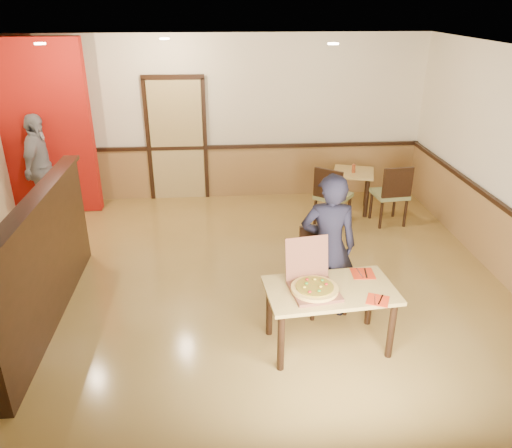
{
  "coord_description": "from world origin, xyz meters",
  "views": [
    {
      "loc": [
        -0.1,
        -5.08,
        3.32
      ],
      "look_at": [
        0.3,
        0.0,
        1.0
      ],
      "focal_mm": 35.0,
      "sensor_mm": 36.0,
      "label": 1
    }
  ],
  "objects_px": {
    "side_table": "(353,181)",
    "pizza_box": "(313,285)",
    "diner": "(328,247)",
    "passerby": "(40,167)",
    "side_chair_right": "(392,192)",
    "condiment": "(354,168)",
    "main_table": "(330,298)",
    "diner_chair": "(322,265)",
    "side_chair_left": "(331,194)"
  },
  "relations": [
    {
      "from": "side_chair_right",
      "to": "passerby",
      "type": "relative_size",
      "value": 0.58
    },
    {
      "from": "diner_chair",
      "to": "side_chair_right",
      "type": "xyz_separation_m",
      "value": [
        1.54,
        2.17,
        0.01
      ]
    },
    {
      "from": "side_table",
      "to": "diner",
      "type": "bearing_deg",
      "value": -109.82
    },
    {
      "from": "main_table",
      "to": "side_table",
      "type": "distance_m",
      "value": 3.73
    },
    {
      "from": "passerby",
      "to": "condiment",
      "type": "xyz_separation_m",
      "value": [
        5.03,
        -0.17,
        -0.09
      ]
    },
    {
      "from": "diner",
      "to": "condiment",
      "type": "height_order",
      "value": "diner"
    },
    {
      "from": "side_table",
      "to": "diner_chair",
      "type": "bearing_deg",
      "value": -111.17
    },
    {
      "from": "diner",
      "to": "side_table",
      "type": "bearing_deg",
      "value": -105.25
    },
    {
      "from": "diner",
      "to": "pizza_box",
      "type": "distance_m",
      "value": 0.68
    },
    {
      "from": "passerby",
      "to": "diner_chair",
      "type": "bearing_deg",
      "value": -123.46
    },
    {
      "from": "passerby",
      "to": "main_table",
      "type": "bearing_deg",
      "value": -130.43
    },
    {
      "from": "side_chair_left",
      "to": "passerby",
      "type": "distance_m",
      "value": 4.62
    },
    {
      "from": "side_chair_left",
      "to": "diner",
      "type": "distance_m",
      "value": 2.43
    },
    {
      "from": "main_table",
      "to": "diner",
      "type": "relative_size",
      "value": 0.8
    },
    {
      "from": "main_table",
      "to": "side_table",
      "type": "bearing_deg",
      "value": 66.63
    },
    {
      "from": "diner",
      "to": "side_chair_left",
      "type": "bearing_deg",
      "value": -99.05
    },
    {
      "from": "diner_chair",
      "to": "diner",
      "type": "bearing_deg",
      "value": -92.77
    },
    {
      "from": "diner",
      "to": "passerby",
      "type": "xyz_separation_m",
      "value": [
        -3.99,
        3.06,
        0.01
      ]
    },
    {
      "from": "diner_chair",
      "to": "condiment",
      "type": "xyz_separation_m",
      "value": [
        1.06,
        2.74,
        0.23
      ]
    },
    {
      "from": "side_chair_right",
      "to": "side_chair_left",
      "type": "bearing_deg",
      "value": -6.85
    },
    {
      "from": "side_chair_right",
      "to": "diner_chair",
      "type": "bearing_deg",
      "value": 48.81
    },
    {
      "from": "side_table",
      "to": "condiment",
      "type": "xyz_separation_m",
      "value": [
        -0.02,
        -0.06,
        0.24
      ]
    },
    {
      "from": "diner",
      "to": "pizza_box",
      "type": "relative_size",
      "value": 2.87
    },
    {
      "from": "diner_chair",
      "to": "side_table",
      "type": "xyz_separation_m",
      "value": [
        1.08,
        2.8,
        -0.01
      ]
    },
    {
      "from": "main_table",
      "to": "passerby",
      "type": "bearing_deg",
      "value": 131.5
    },
    {
      "from": "main_table",
      "to": "side_chair_left",
      "type": "relative_size",
      "value": 1.37
    },
    {
      "from": "side_table",
      "to": "pizza_box",
      "type": "bearing_deg",
      "value": -110.59
    },
    {
      "from": "side_chair_right",
      "to": "pizza_box",
      "type": "distance_m",
      "value": 3.45
    },
    {
      "from": "diner_chair",
      "to": "condiment",
      "type": "height_order",
      "value": "diner_chair"
    },
    {
      "from": "diner_chair",
      "to": "side_table",
      "type": "distance_m",
      "value": 3.0
    },
    {
      "from": "side_table",
      "to": "passerby",
      "type": "bearing_deg",
      "value": 178.71
    },
    {
      "from": "diner_chair",
      "to": "passerby",
      "type": "height_order",
      "value": "passerby"
    },
    {
      "from": "side_chair_right",
      "to": "side_table",
      "type": "relative_size",
      "value": 1.24
    },
    {
      "from": "diner_chair",
      "to": "side_table",
      "type": "bearing_deg",
      "value": 58.26
    },
    {
      "from": "side_chair_left",
      "to": "side_chair_right",
      "type": "distance_m",
      "value": 0.95
    },
    {
      "from": "pizza_box",
      "to": "side_chair_right",
      "type": "bearing_deg",
      "value": 50.04
    },
    {
      "from": "side_table",
      "to": "pizza_box",
      "type": "xyz_separation_m",
      "value": [
        -1.34,
        -3.56,
        0.22
      ]
    },
    {
      "from": "main_table",
      "to": "diner",
      "type": "height_order",
      "value": "diner"
    },
    {
      "from": "pizza_box",
      "to": "condiment",
      "type": "distance_m",
      "value": 3.74
    },
    {
      "from": "main_table",
      "to": "diner",
      "type": "xyz_separation_m",
      "value": [
        0.1,
        0.6,
        0.26
      ]
    },
    {
      "from": "side_table",
      "to": "condiment",
      "type": "distance_m",
      "value": 0.25
    },
    {
      "from": "diner_chair",
      "to": "pizza_box",
      "type": "xyz_separation_m",
      "value": [
        -0.26,
        -0.77,
        0.21
      ]
    },
    {
      "from": "diner_chair",
      "to": "side_chair_right",
      "type": "height_order",
      "value": "side_chair_right"
    },
    {
      "from": "side_chair_right",
      "to": "diner",
      "type": "relative_size",
      "value": 0.59
    },
    {
      "from": "diner",
      "to": "passerby",
      "type": "height_order",
      "value": "passerby"
    },
    {
      "from": "side_chair_right",
      "to": "side_table",
      "type": "distance_m",
      "value": 0.77
    },
    {
      "from": "pizza_box",
      "to": "condiment",
      "type": "height_order",
      "value": "pizza_box"
    },
    {
      "from": "passerby",
      "to": "pizza_box",
      "type": "height_order",
      "value": "passerby"
    },
    {
      "from": "side_chair_left",
      "to": "side_table",
      "type": "xyz_separation_m",
      "value": [
        0.5,
        0.61,
        -0.01
      ]
    },
    {
      "from": "main_table",
      "to": "pizza_box",
      "type": "distance_m",
      "value": 0.25
    }
  ]
}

